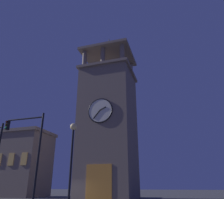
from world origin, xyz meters
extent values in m
cube|color=#75665B|center=(-3.07, -5.97, 8.87)|extent=(7.10, 6.92, 17.74)
cube|color=#75665B|center=(-3.07, -5.97, 17.94)|extent=(7.70, 7.52, 0.40)
cylinder|color=#75665B|center=(-6.02, -3.11, 19.55)|extent=(0.70, 0.70, 2.82)
cylinder|color=#75665B|center=(-3.07, -3.11, 19.55)|extent=(0.70, 0.70, 2.82)
cylinder|color=#75665B|center=(-0.12, -3.11, 19.55)|extent=(0.70, 0.70, 2.82)
cylinder|color=#75665B|center=(-6.02, -8.83, 19.55)|extent=(0.70, 0.70, 2.82)
cylinder|color=#75665B|center=(-3.07, -8.83, 19.55)|extent=(0.70, 0.70, 2.82)
cylinder|color=#75665B|center=(-0.12, -8.83, 19.55)|extent=(0.70, 0.70, 2.82)
cube|color=#75665B|center=(-3.07, -5.97, 21.17)|extent=(7.70, 7.52, 0.40)
cylinder|color=black|center=(-3.07, -5.97, 23.05)|extent=(0.12, 0.12, 3.37)
cylinder|color=silver|center=(-3.07, -2.45, 10.79)|extent=(3.25, 0.12, 3.25)
torus|color=black|center=(-3.07, -2.43, 10.79)|extent=(3.41, 0.16, 3.41)
cube|color=black|center=(-3.47, -2.35, 10.98)|extent=(0.86, 0.06, 0.50)
cube|color=black|center=(-2.63, -2.35, 10.26)|extent=(0.97, 0.06, 1.14)
cube|color=orange|center=(-3.07, -2.56, 2.00)|extent=(3.20, 0.24, 4.00)
cube|color=#75665B|center=(16.55, -7.88, 4.82)|extent=(16.26, 6.18, 9.64)
cube|color=#75665B|center=(16.55, -7.88, 9.89)|extent=(16.66, 6.58, 0.50)
cube|color=#E0B259|center=(9.58, -4.74, 5.30)|extent=(1.00, 0.12, 1.80)
cube|color=#E0B259|center=(11.90, -4.74, 5.30)|extent=(1.00, 0.12, 1.80)
cylinder|color=black|center=(-2.41, 8.69, 3.49)|extent=(0.16, 0.16, 6.98)
cylinder|color=black|center=(-0.74, 8.69, 6.66)|extent=(3.35, 0.12, 0.12)
cube|color=black|center=(0.94, 8.69, 6.23)|extent=(0.22, 0.30, 0.75)
sphere|color=#360505|center=(0.94, 8.87, 6.51)|extent=(0.16, 0.16, 0.16)
sphere|color=#392705|center=(0.94, 8.87, 6.26)|extent=(0.16, 0.16, 0.16)
sphere|color=#18C154|center=(0.94, 8.87, 6.01)|extent=(0.16, 0.16, 0.16)
cylinder|color=black|center=(-6.13, 10.55, 2.44)|extent=(0.14, 0.14, 4.89)
sphere|color=#F9DB8C|center=(-6.13, 10.55, 5.11)|extent=(0.44, 0.44, 0.44)
camera|label=1|loc=(-12.57, 22.89, 1.52)|focal=34.90mm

